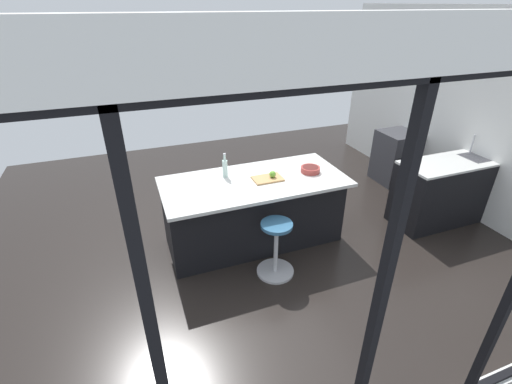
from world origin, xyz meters
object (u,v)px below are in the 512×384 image
(kitchen_island, at_px, (253,210))
(cutting_board, at_px, (268,179))
(water_bottle, at_px, (225,168))
(fruit_bowl, at_px, (310,169))
(oven_range, at_px, (396,157))
(apple_green, at_px, (273,174))
(stool_by_window, at_px, (276,250))

(kitchen_island, bearing_deg, cutting_board, 152.51)
(water_bottle, xyz_separation_m, fruit_bowl, (-1.06, 0.25, -0.08))
(water_bottle, bearing_deg, oven_range, -168.41)
(apple_green, xyz_separation_m, fruit_bowl, (-0.53, -0.01, -0.02))
(stool_by_window, distance_m, apple_green, 0.92)
(cutting_board, height_order, apple_green, apple_green)
(kitchen_island, xyz_separation_m, cutting_board, (-0.16, 0.08, 0.47))
(stool_by_window, xyz_separation_m, cutting_board, (-0.14, -0.62, 0.61))
(oven_range, bearing_deg, apple_green, 18.64)
(oven_range, height_order, stool_by_window, oven_range)
(stool_by_window, bearing_deg, water_bottle, -69.70)
(oven_range, bearing_deg, kitchen_island, 15.84)
(kitchen_island, relative_size, water_bottle, 7.23)
(kitchen_island, distance_m, fruit_bowl, 0.90)
(stool_by_window, relative_size, water_bottle, 2.20)
(oven_range, distance_m, stool_by_window, 3.34)
(cutting_board, relative_size, water_bottle, 1.15)
(cutting_board, bearing_deg, oven_range, -161.79)
(water_bottle, height_order, fruit_bowl, water_bottle)
(kitchen_island, height_order, apple_green, apple_green)
(cutting_board, bearing_deg, kitchen_island, -27.49)
(stool_by_window, height_order, apple_green, apple_green)
(oven_range, distance_m, fruit_bowl, 2.46)
(fruit_bowl, bearing_deg, kitchen_island, -5.89)
(stool_by_window, relative_size, apple_green, 8.47)
(oven_range, height_order, apple_green, apple_green)
(fruit_bowl, bearing_deg, oven_range, -157.50)
(kitchen_island, xyz_separation_m, stool_by_window, (-0.02, 0.70, -0.14))
(stool_by_window, height_order, water_bottle, water_bottle)
(water_bottle, bearing_deg, kitchen_island, 150.86)
(kitchen_island, xyz_separation_m, water_bottle, (0.31, -0.17, 0.58))
(oven_range, relative_size, kitchen_island, 0.39)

